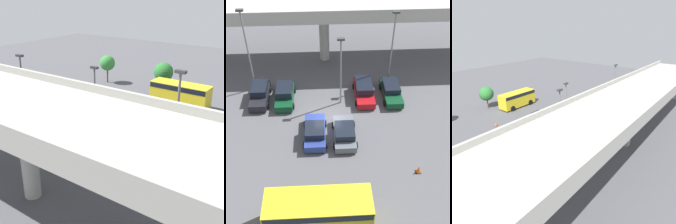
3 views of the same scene
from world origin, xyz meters
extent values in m
plane|color=#4C4C51|center=(0.00, 0.00, 0.00)|extent=(107.54, 107.54, 0.00)
cube|color=#9E9B93|center=(0.00, 12.12, 6.81)|extent=(50.19, 7.80, 0.90)
cube|color=#9E9B93|center=(0.00, 8.37, 7.54)|extent=(50.19, 0.30, 0.55)
cube|color=#9E9B93|center=(0.00, 15.86, 7.54)|extent=(50.19, 0.30, 0.55)
cylinder|color=#9E9B93|center=(-25.09, 12.12, 3.18)|extent=(1.19, 1.19, 6.36)
cylinder|color=#9E9B93|center=(0.00, 12.12, 3.18)|extent=(1.19, 1.19, 6.36)
cube|color=black|center=(-7.02, 3.94, 0.54)|extent=(1.74, 4.54, 0.75)
cube|color=black|center=(-7.02, 4.33, 1.27)|extent=(1.60, 2.48, 0.71)
cylinder|color=black|center=(-6.12, 2.54, 0.31)|extent=(0.22, 0.62, 0.62)
cylinder|color=black|center=(-7.91, 2.54, 0.31)|extent=(0.22, 0.62, 0.62)
cylinder|color=black|center=(-6.12, 5.35, 0.31)|extent=(0.22, 0.62, 0.62)
cylinder|color=black|center=(-7.91, 5.35, 0.31)|extent=(0.22, 0.62, 0.62)
cube|color=#0C381E|center=(-4.38, 3.75, 0.53)|extent=(1.78, 4.53, 0.71)
cube|color=black|center=(-4.38, 3.95, 1.26)|extent=(1.63, 2.45, 0.75)
cylinder|color=black|center=(-3.47, 2.35, 0.32)|extent=(0.22, 0.65, 0.65)
cylinder|color=black|center=(-5.29, 2.35, 0.32)|extent=(0.22, 0.65, 0.65)
cylinder|color=black|center=(-3.47, 5.16, 0.32)|extent=(0.22, 0.65, 0.65)
cylinder|color=black|center=(-5.29, 5.16, 0.32)|extent=(0.22, 0.65, 0.65)
cube|color=navy|center=(-1.22, -1.83, 0.53)|extent=(1.89, 4.46, 0.71)
cube|color=black|center=(-1.22, -2.21, 1.19)|extent=(1.74, 2.06, 0.60)
cylinder|color=black|center=(-2.19, -0.45, 0.32)|extent=(0.22, 0.63, 0.63)
cylinder|color=black|center=(-0.25, -0.45, 0.32)|extent=(0.22, 0.63, 0.63)
cylinder|color=black|center=(-2.19, -3.21, 0.32)|extent=(0.22, 0.63, 0.63)
cylinder|color=black|center=(-0.25, -3.21, 0.32)|extent=(0.22, 0.63, 0.63)
cube|color=#515660|center=(1.47, -2.08, 0.49)|extent=(1.90, 4.39, 0.64)
cube|color=black|center=(1.47, -2.43, 1.14)|extent=(1.75, 2.19, 0.65)
cylinder|color=black|center=(0.49, -0.71, 0.31)|extent=(0.22, 0.62, 0.62)
cylinder|color=black|center=(2.44, -0.71, 0.31)|extent=(0.22, 0.62, 0.62)
cylinder|color=black|center=(0.49, -3.44, 0.31)|extent=(0.22, 0.62, 0.62)
cylinder|color=black|center=(2.44, -3.44, 0.31)|extent=(0.22, 0.62, 0.62)
cube|color=maroon|center=(3.98, 3.96, 0.51)|extent=(1.87, 4.88, 0.70)
cube|color=black|center=(3.98, 4.25, 1.24)|extent=(1.72, 2.84, 0.76)
cylinder|color=black|center=(4.94, 2.45, 0.30)|extent=(0.22, 0.60, 0.60)
cylinder|color=black|center=(3.02, 2.45, 0.30)|extent=(0.22, 0.60, 0.60)
cylinder|color=black|center=(4.94, 5.47, 0.30)|extent=(0.22, 0.60, 0.60)
cylinder|color=black|center=(3.02, 5.47, 0.30)|extent=(0.22, 0.60, 0.60)
cube|color=#0C381E|center=(6.89, 3.75, 0.52)|extent=(1.77, 4.66, 0.70)
cube|color=black|center=(6.89, 4.16, 1.16)|extent=(1.63, 2.51, 0.58)
cylinder|color=black|center=(7.80, 2.30, 0.32)|extent=(0.22, 0.63, 0.63)
cylinder|color=black|center=(5.98, 2.30, 0.32)|extent=(0.22, 0.63, 0.63)
cylinder|color=black|center=(7.80, 5.19, 0.32)|extent=(0.22, 0.63, 0.63)
cylinder|color=black|center=(5.98, 5.19, 0.32)|extent=(0.22, 0.63, 0.63)
cube|color=gold|center=(-0.91, -10.68, 1.60)|extent=(7.24, 2.42, 2.66)
cube|color=black|center=(-0.91, -10.68, 2.56)|extent=(7.09, 2.47, 0.58)
cylinder|color=black|center=(1.33, -9.45, 0.50)|extent=(0.99, 0.29, 0.99)
cylinder|color=black|center=(1.33, -11.92, 0.50)|extent=(0.99, 0.29, 0.99)
cylinder|color=black|center=(-3.16, -9.45, 0.50)|extent=(0.99, 0.29, 0.99)
cylinder|color=black|center=(-3.16, -11.92, 0.50)|extent=(0.99, 0.29, 0.99)
cylinder|color=slate|center=(7.05, 6.51, 4.08)|extent=(0.16, 0.16, 8.17)
cube|color=#333338|center=(7.05, 6.51, 8.27)|extent=(0.70, 0.35, 0.20)
cylinder|color=slate|center=(-7.85, 6.12, 4.43)|extent=(0.16, 0.16, 8.87)
cube|color=#333338|center=(-7.85, 6.12, 8.97)|extent=(0.70, 0.35, 0.20)
cylinder|color=slate|center=(1.44, 3.09, 3.61)|extent=(0.16, 0.16, 7.22)
cube|color=#333338|center=(1.44, 3.09, 7.32)|extent=(0.70, 0.35, 0.20)
cylinder|color=brown|center=(3.32, -14.43, 0.90)|extent=(0.24, 0.24, 1.79)
sphere|color=#286B2D|center=(3.32, -14.43, 2.93)|extent=(2.68, 2.68, 2.68)
cube|color=black|center=(7.30, -6.47, 0.02)|extent=(0.44, 0.44, 0.04)
cone|color=#EA590F|center=(7.30, -6.47, 0.35)|extent=(0.40, 0.40, 0.70)
camera|label=1|loc=(-15.32, 23.85, 13.80)|focal=50.00mm
camera|label=2|loc=(-0.24, -22.44, 20.61)|focal=50.00mm
camera|label=3|loc=(25.34, 21.44, 15.13)|focal=35.00mm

